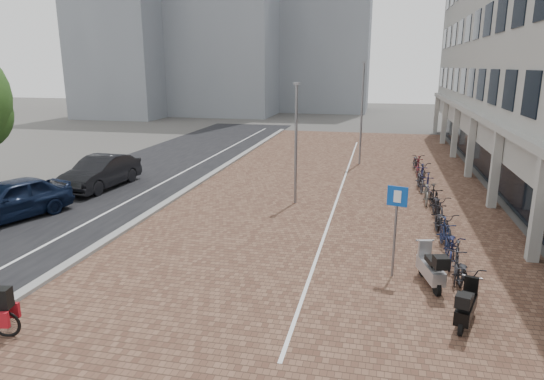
{
  "coord_description": "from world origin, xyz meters",
  "views": [
    {
      "loc": [
        3.94,
        -11.38,
        5.94
      ],
      "look_at": [
        0.0,
        6.0,
        1.3
      ],
      "focal_mm": 31.54,
      "sensor_mm": 36.0,
      "label": 1
    }
  ],
  "objects_px": {
    "car_dark": "(101,172)",
    "scooter_front": "(431,267)",
    "car_navy": "(9,200)",
    "scooter_mid": "(466,305)",
    "parking_sign": "(396,216)"
  },
  "relations": [
    {
      "from": "scooter_front",
      "to": "scooter_mid",
      "type": "distance_m",
      "value": 2.07
    },
    {
      "from": "parking_sign",
      "to": "car_dark",
      "type": "bearing_deg",
      "value": 167.78
    },
    {
      "from": "car_navy",
      "to": "car_dark",
      "type": "relative_size",
      "value": 0.99
    },
    {
      "from": "scooter_front",
      "to": "scooter_mid",
      "type": "height_order",
      "value": "scooter_front"
    },
    {
      "from": "car_navy",
      "to": "scooter_front",
      "type": "bearing_deg",
      "value": 9.74
    },
    {
      "from": "car_dark",
      "to": "parking_sign",
      "type": "bearing_deg",
      "value": -25.13
    },
    {
      "from": "scooter_front",
      "to": "car_dark",
      "type": "bearing_deg",
      "value": 138.75
    },
    {
      "from": "car_dark",
      "to": "scooter_front",
      "type": "relative_size",
      "value": 2.89
    },
    {
      "from": "car_navy",
      "to": "scooter_front",
      "type": "distance_m",
      "value": 15.9
    },
    {
      "from": "car_navy",
      "to": "car_dark",
      "type": "bearing_deg",
      "value": 101.91
    },
    {
      "from": "car_dark",
      "to": "scooter_front",
      "type": "distance_m",
      "value": 16.99
    },
    {
      "from": "car_dark",
      "to": "scooter_mid",
      "type": "height_order",
      "value": "car_dark"
    },
    {
      "from": "car_navy",
      "to": "parking_sign",
      "type": "bearing_deg",
      "value": 10.57
    },
    {
      "from": "scooter_mid",
      "to": "parking_sign",
      "type": "distance_m",
      "value": 3.16
    },
    {
      "from": "car_dark",
      "to": "car_navy",
      "type": "bearing_deg",
      "value": -93.87
    }
  ]
}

